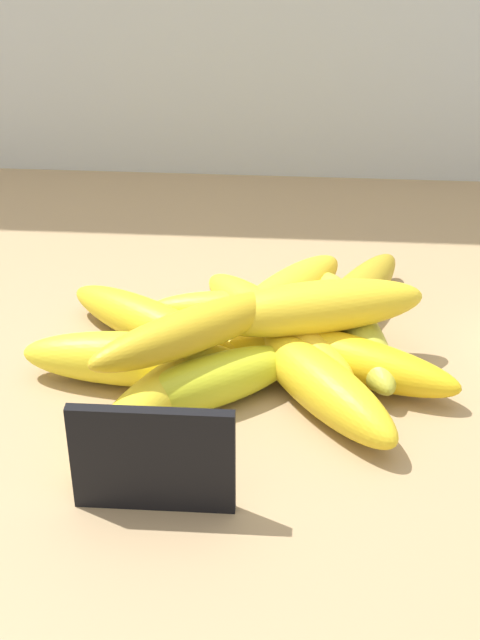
{
  "coord_description": "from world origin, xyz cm",
  "views": [
    {
      "loc": [
        7.67,
        -65.45,
        51.01
      ],
      "look_at": [
        3.41,
        0.27,
        8.0
      ],
      "focal_mm": 55.96,
      "sensor_mm": 36.0,
      "label": 1
    }
  ],
  "objects_px": {
    "banana_0": "(353,329)",
    "banana_5": "(347,305)",
    "banana_4": "(136,359)",
    "banana_9": "(237,310)",
    "banana_12": "(199,330)",
    "banana_3": "(295,356)",
    "banana_8": "(339,359)",
    "banana_2": "(149,405)",
    "banana_7": "(323,386)",
    "banana_11": "(277,328)",
    "banana_10": "(155,325)",
    "banana_13": "(313,308)",
    "chalkboard_sign": "(153,463)",
    "banana_1": "(209,382)",
    "banana_6": "(279,300)"
  },
  "relations": [
    {
      "from": "banana_0",
      "to": "banana_5",
      "type": "relative_size",
      "value": 0.94
    },
    {
      "from": "banana_4",
      "to": "banana_9",
      "type": "xyz_separation_m",
      "value": [
        0.07,
        0.09,
        -0.0
      ]
    },
    {
      "from": "banana_12",
      "to": "banana_9",
      "type": "bearing_deg",
      "value": 76.9
    },
    {
      "from": "banana_3",
      "to": "banana_8",
      "type": "distance_m",
      "value": 0.04
    },
    {
      "from": "banana_3",
      "to": "banana_12",
      "type": "bearing_deg",
      "value": -156.72
    },
    {
      "from": "banana_2",
      "to": "banana_7",
      "type": "relative_size",
      "value": 1.06
    },
    {
      "from": "banana_11",
      "to": "banana_12",
      "type": "relative_size",
      "value": 1.12
    },
    {
      "from": "banana_8",
      "to": "banana_9",
      "type": "height_order",
      "value": "banana_8"
    },
    {
      "from": "banana_7",
      "to": "banana_10",
      "type": "xyz_separation_m",
      "value": [
        -0.14,
        0.08,
        -0.0
      ]
    },
    {
      "from": "banana_8",
      "to": "banana_11",
      "type": "relative_size",
      "value": 1.02
    },
    {
      "from": "banana_4",
      "to": "banana_13",
      "type": "bearing_deg",
      "value": 13.89
    },
    {
      "from": "chalkboard_sign",
      "to": "banana_12",
      "type": "bearing_deg",
      "value": 82.11
    },
    {
      "from": "banana_2",
      "to": "banana_3",
      "type": "xyz_separation_m",
      "value": [
        0.11,
        0.07,
        -0.0
      ]
    },
    {
      "from": "banana_5",
      "to": "banana_11",
      "type": "relative_size",
      "value": 0.98
    },
    {
      "from": "banana_5",
      "to": "banana_13",
      "type": "height_order",
      "value": "banana_13"
    },
    {
      "from": "banana_5",
      "to": "banana_10",
      "type": "bearing_deg",
      "value": -165.6
    },
    {
      "from": "banana_1",
      "to": "banana_8",
      "type": "bearing_deg",
      "value": 20.81
    },
    {
      "from": "banana_6",
      "to": "banana_9",
      "type": "height_order",
      "value": "banana_6"
    },
    {
      "from": "banana_7",
      "to": "banana_12",
      "type": "height_order",
      "value": "banana_12"
    },
    {
      "from": "banana_8",
      "to": "banana_0",
      "type": "bearing_deg",
      "value": 74.19
    },
    {
      "from": "banana_6",
      "to": "banana_1",
      "type": "bearing_deg",
      "value": -112.26
    },
    {
      "from": "banana_11",
      "to": "banana_4",
      "type": "bearing_deg",
      "value": -154.45
    },
    {
      "from": "banana_2",
      "to": "banana_6",
      "type": "xyz_separation_m",
      "value": [
        0.09,
        0.15,
        0.0
      ]
    },
    {
      "from": "banana_1",
      "to": "banana_8",
      "type": "distance_m",
      "value": 0.11
    },
    {
      "from": "banana_4",
      "to": "banana_12",
      "type": "distance_m",
      "value": 0.06
    },
    {
      "from": "banana_1",
      "to": "banana_9",
      "type": "relative_size",
      "value": 1.0
    },
    {
      "from": "banana_0",
      "to": "banana_3",
      "type": "distance_m",
      "value": 0.06
    },
    {
      "from": "chalkboard_sign",
      "to": "banana_9",
      "type": "distance_m",
      "value": 0.23
    },
    {
      "from": "banana_3",
      "to": "banana_13",
      "type": "distance_m",
      "value": 0.04
    },
    {
      "from": "banana_7",
      "to": "banana_9",
      "type": "relative_size",
      "value": 1.1
    },
    {
      "from": "banana_12",
      "to": "banana_10",
      "type": "bearing_deg",
      "value": 124.16
    },
    {
      "from": "banana_5",
      "to": "banana_9",
      "type": "distance_m",
      "value": 0.1
    },
    {
      "from": "banana_2",
      "to": "banana_9",
      "type": "xyz_separation_m",
      "value": [
        0.06,
        0.14,
        -0.0
      ]
    },
    {
      "from": "chalkboard_sign",
      "to": "banana_3",
      "type": "xyz_separation_m",
      "value": [
        0.09,
        0.16,
        -0.02
      ]
    },
    {
      "from": "chalkboard_sign",
      "to": "banana_4",
      "type": "relative_size",
      "value": 0.6
    },
    {
      "from": "banana_8",
      "to": "banana_3",
      "type": "bearing_deg",
      "value": 168.17
    },
    {
      "from": "banana_10",
      "to": "banana_11",
      "type": "relative_size",
      "value": 0.92
    },
    {
      "from": "banana_0",
      "to": "banana_11",
      "type": "xyz_separation_m",
      "value": [
        -0.06,
        -0.01,
        0.0
      ]
    },
    {
      "from": "banana_3",
      "to": "banana_4",
      "type": "bearing_deg",
      "value": -170.52
    },
    {
      "from": "banana_9",
      "to": "banana_5",
      "type": "bearing_deg",
      "value": 5.89
    },
    {
      "from": "banana_0",
      "to": "banana_5",
      "type": "distance_m",
      "value": 0.04
    },
    {
      "from": "banana_0",
      "to": "banana_10",
      "type": "bearing_deg",
      "value": -178.63
    },
    {
      "from": "banana_0",
      "to": "banana_12",
      "type": "xyz_separation_m",
      "value": [
        -0.12,
        -0.07,
        0.04
      ]
    },
    {
      "from": "banana_0",
      "to": "banana_6",
      "type": "bearing_deg",
      "value": 147.48
    },
    {
      "from": "banana_8",
      "to": "banana_4",
      "type": "bearing_deg",
      "value": -175.13
    },
    {
      "from": "banana_12",
      "to": "banana_0",
      "type": "bearing_deg",
      "value": 29.54
    },
    {
      "from": "banana_5",
      "to": "banana_6",
      "type": "relative_size",
      "value": 1.11
    },
    {
      "from": "banana_3",
      "to": "banana_2",
      "type": "bearing_deg",
      "value": -145.35
    },
    {
      "from": "banana_8",
      "to": "banana_12",
      "type": "relative_size",
      "value": 1.14
    },
    {
      "from": "banana_2",
      "to": "banana_11",
      "type": "height_order",
      "value": "banana_11"
    }
  ]
}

